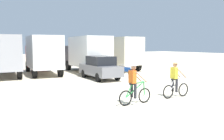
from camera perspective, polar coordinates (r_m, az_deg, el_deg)
The scene contains 9 objects.
ground_plane at distance 11.46m, azimuth 12.33°, elevation -7.41°, with size 120.00×120.00×0.00m, color beige.
box_truck_grey_hauler at distance 21.82m, azimuth -24.39°, elevation 3.50°, with size 3.01×6.95×3.35m.
box_truck_avon_van at distance 22.23m, azimuth -16.00°, elevation 3.84°, with size 3.25×7.01×3.35m.
box_truck_white_box at distance 22.76m, azimuth -5.90°, elevation 4.09°, with size 3.07×6.96×3.35m.
box_truck_cream_rv at distance 25.28m, azimuth 1.04°, elevation 4.31°, with size 2.48×6.79×3.35m.
sedan_parked at distance 18.50m, azimuth -2.79°, elevation 0.59°, with size 2.03×4.30×1.76m.
cyclist_orange_shirt at distance 10.66m, azimuth 5.25°, elevation -3.66°, with size 1.73×0.52×1.82m.
cyclist_cowboy_hat at distance 12.39m, azimuth 14.68°, elevation -2.47°, with size 1.73×0.52×1.82m.
bicycle_spare at distance 19.75m, azimuth 3.37°, elevation -0.48°, with size 0.59×1.70×0.97m.
Camera 1 is at (-7.95, -7.81, 2.64)m, focal length 38.87 mm.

